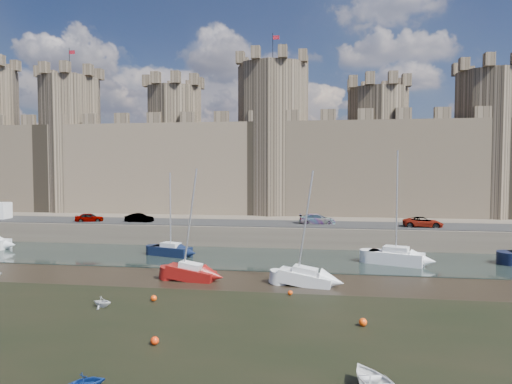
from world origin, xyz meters
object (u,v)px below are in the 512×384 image
at_px(sailboat_5, 305,277).
at_px(dinghy_1, 85,384).
at_px(car_0, 89,218).
at_px(sailboat_2, 396,256).
at_px(car_3, 423,222).
at_px(car_1, 139,218).
at_px(sailboat_1, 171,250).
at_px(car_2, 317,219).
at_px(sailboat_4, 191,272).

distance_m(sailboat_5, dinghy_1, 21.19).
height_order(car_0, sailboat_2, sailboat_2).
bearing_deg(car_0, car_3, -106.03).
bearing_deg(car_1, sailboat_1, -139.51).
relative_size(sailboat_1, dinghy_1, 5.55).
xyz_separation_m(car_2, sailboat_5, (-0.68, -20.64, -2.47)).
relative_size(car_2, sailboat_1, 0.50).
height_order(car_2, sailboat_2, sailboat_2).
bearing_deg(sailboat_5, sailboat_1, 155.33).
relative_size(sailboat_4, sailboat_5, 1.02).
relative_size(car_2, sailboat_4, 0.47).
distance_m(sailboat_1, sailboat_4, 11.19).
relative_size(car_0, sailboat_2, 0.32).
bearing_deg(sailboat_4, car_1, 129.58).
xyz_separation_m(car_1, sailboat_1, (7.35, -9.06, -2.36)).
bearing_deg(sailboat_1, car_0, 165.10).
relative_size(car_0, sailboat_1, 0.39).
distance_m(sailboat_4, dinghy_1, 19.65).
bearing_deg(sailboat_4, car_2, 69.06).
height_order(car_3, sailboat_2, sailboat_2).
height_order(sailboat_2, sailboat_4, sailboat_2).
height_order(car_1, sailboat_2, sailboat_2).
xyz_separation_m(car_1, dinghy_1, (13.73, -38.60, -2.67)).
bearing_deg(car_3, sailboat_1, 110.51).
height_order(car_0, sailboat_4, sailboat_4).
bearing_deg(car_1, sailboat_5, -129.32).
height_order(car_1, sailboat_4, sailboat_4).
bearing_deg(car_1, sailboat_4, -145.12).
xyz_separation_m(sailboat_4, dinghy_1, (1.20, -19.61, -0.29)).
bearing_deg(dinghy_1, car_3, -48.11).
distance_m(car_0, sailboat_2, 38.77).
bearing_deg(sailboat_4, sailboat_5, 4.80).
relative_size(sailboat_5, dinghy_1, 5.80).
bearing_deg(car_1, car_2, -85.00).
xyz_separation_m(sailboat_4, sailboat_5, (9.75, -0.23, -0.02)).
xyz_separation_m(sailboat_5, dinghy_1, (-8.56, -19.39, -0.26)).
distance_m(car_2, car_3, 12.58).
xyz_separation_m(sailboat_1, sailboat_2, (23.51, -1.02, 0.14)).
bearing_deg(car_0, sailboat_2, -121.08).
xyz_separation_m(car_1, sailboat_5, (22.29, -19.21, -2.40)).
xyz_separation_m(car_1, sailboat_2, (30.86, -10.08, -2.22)).
distance_m(car_2, sailboat_1, 18.97).
bearing_deg(sailboat_1, car_2, 50.30).
height_order(sailboat_4, sailboat_5, sailboat_4).
bearing_deg(dinghy_1, car_0, 9.44).
height_order(car_2, sailboat_5, sailboat_5).
relative_size(car_2, sailboat_2, 0.40).
xyz_separation_m(car_1, car_3, (35.47, 0.04, 0.04)).
bearing_deg(sailboat_4, sailboat_1, 123.73).
distance_m(sailboat_2, sailboat_4, 20.37).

